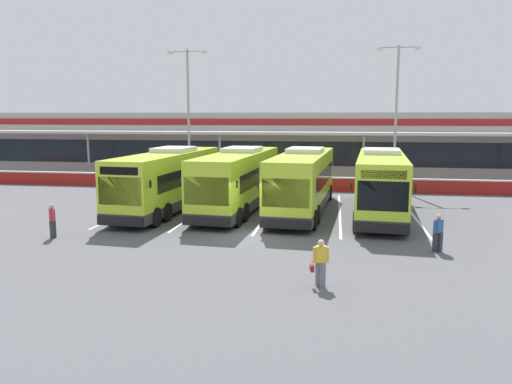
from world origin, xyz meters
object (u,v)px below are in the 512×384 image
object	(u,v)px
coach_bus_right_centre	(381,184)
pedestrian_in_dark_coat	(52,220)
coach_bus_centre	(303,182)
pedestrian_child	(438,232)
coach_bus_leftmost	(169,181)
lamp_post_centre	(396,108)
pedestrian_with_handbag	(320,262)
lamp_post_west	(188,109)
coach_bus_left_centre	(238,181)

from	to	relation	value
coach_bus_right_centre	pedestrian_in_dark_coat	world-z (taller)	coach_bus_right_centre
coach_bus_centre	coach_bus_right_centre	size ratio (longest dim) A/B	1.00
pedestrian_child	coach_bus_right_centre	bearing A→B (deg)	102.53
coach_bus_leftmost	lamp_post_centre	distance (m)	18.97
pedestrian_with_handbag	lamp_post_west	distance (m)	26.68
coach_bus_leftmost	coach_bus_left_centre	bearing A→B (deg)	9.02
coach_bus_right_centre	pedestrian_child	distance (m)	8.00
coach_bus_centre	coach_bus_leftmost	bearing A→B (deg)	-175.33
coach_bus_centre	lamp_post_west	bearing A→B (deg)	134.19
coach_bus_leftmost	coach_bus_left_centre	xyz separation A→B (m)	(4.19, 0.67, 0.00)
coach_bus_leftmost	pedestrian_with_handbag	size ratio (longest dim) A/B	7.59
coach_bus_right_centre	pedestrian_in_dark_coat	bearing A→B (deg)	-152.90
coach_bus_leftmost	lamp_post_west	size ratio (longest dim) A/B	1.12
coach_bus_centre	lamp_post_west	distance (m)	15.15
coach_bus_leftmost	lamp_post_west	world-z (taller)	lamp_post_west
coach_bus_centre	coach_bus_left_centre	bearing A→B (deg)	179.95
coach_bus_right_centre	lamp_post_west	xyz separation A→B (m)	(-14.58, 10.58, 4.50)
coach_bus_left_centre	lamp_post_west	xyz separation A→B (m)	(-6.17, 10.37, 4.50)
coach_bus_leftmost	coach_bus_left_centre	world-z (taller)	same
coach_bus_leftmost	pedestrian_with_handbag	world-z (taller)	coach_bus_leftmost
pedestrian_with_handbag	pedestrian_child	bearing A→B (deg)	46.84
coach_bus_leftmost	lamp_post_west	xyz separation A→B (m)	(-1.98, 11.03, 4.50)
coach_bus_centre	pedestrian_child	xyz separation A→B (m)	(6.23, -7.96, -0.91)
coach_bus_leftmost	pedestrian_with_handbag	bearing A→B (deg)	-52.45
pedestrian_with_handbag	pedestrian_child	distance (m)	7.00
coach_bus_leftmost	coach_bus_centre	world-z (taller)	same
lamp_post_centre	coach_bus_left_centre	bearing A→B (deg)	-134.20
coach_bus_left_centre	pedestrian_child	size ratio (longest dim) A/B	7.59
pedestrian_child	lamp_post_west	xyz separation A→B (m)	(-16.31, 18.34, 5.42)
coach_bus_left_centre	lamp_post_centre	xyz separation A→B (m)	(10.35, 10.65, 4.50)
pedestrian_with_handbag	coach_bus_right_centre	bearing A→B (deg)	76.60
pedestrian_with_handbag	lamp_post_west	world-z (taller)	lamp_post_west
coach_bus_right_centre	lamp_post_centre	bearing A→B (deg)	79.85
pedestrian_with_handbag	pedestrian_in_dark_coat	xyz separation A→B (m)	(-12.67, 4.81, 0.02)
coach_bus_left_centre	coach_bus_centre	distance (m)	3.91
pedestrian_in_dark_coat	lamp_post_centre	world-z (taller)	lamp_post_centre
coach_bus_left_centre	coach_bus_right_centre	bearing A→B (deg)	-1.44
coach_bus_right_centre	lamp_post_west	distance (m)	18.57
coach_bus_right_centre	pedestrian_with_handbag	size ratio (longest dim) A/B	7.59
coach_bus_right_centre	lamp_post_centre	distance (m)	11.91
lamp_post_west	pedestrian_in_dark_coat	bearing A→B (deg)	-93.53
coach_bus_right_centre	coach_bus_leftmost	bearing A→B (deg)	-177.94
pedestrian_in_dark_coat	lamp_post_centre	bearing A→B (deg)	46.93
coach_bus_centre	pedestrian_child	world-z (taller)	coach_bus_centre
coach_bus_left_centre	coach_bus_centre	bearing A→B (deg)	-0.05
pedestrian_with_handbag	lamp_post_centre	bearing A→B (deg)	78.08
coach_bus_left_centre	pedestrian_in_dark_coat	world-z (taller)	coach_bus_left_centre
coach_bus_leftmost	lamp_post_west	bearing A→B (deg)	100.19
pedestrian_in_dark_coat	lamp_post_centre	xyz separation A→B (m)	(17.68, 18.91, 5.42)
pedestrian_in_dark_coat	pedestrian_child	bearing A→B (deg)	0.97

